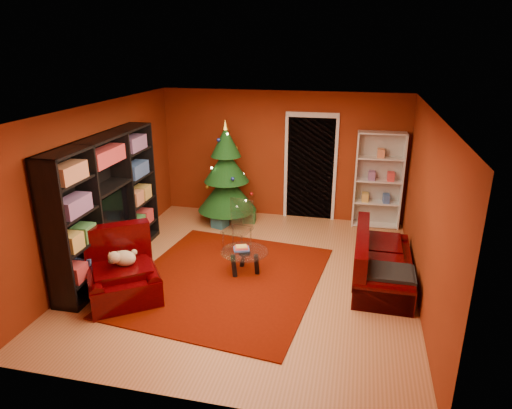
% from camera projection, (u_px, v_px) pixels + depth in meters
% --- Properties ---
extents(floor, '(5.00, 5.50, 0.05)m').
position_uv_depth(floor, '(250.00, 276.00, 7.25)').
color(floor, '#B16C3E').
rests_on(floor, ground).
extents(ceiling, '(5.00, 5.50, 0.05)m').
position_uv_depth(ceiling, '(250.00, 108.00, 6.36)').
color(ceiling, silver).
rests_on(ceiling, wall_back).
extents(wall_back, '(5.00, 0.05, 2.60)m').
position_uv_depth(wall_back, '(282.00, 155.00, 9.35)').
color(wall_back, maroon).
rests_on(wall_back, ground).
extents(wall_left, '(0.05, 5.50, 2.60)m').
position_uv_depth(wall_left, '(98.00, 186.00, 7.33)').
color(wall_left, maroon).
rests_on(wall_left, ground).
extents(wall_right, '(0.05, 5.50, 2.60)m').
position_uv_depth(wall_right, '(428.00, 211.00, 6.27)').
color(wall_right, maroon).
rests_on(wall_right, ground).
extents(doorway, '(1.06, 0.60, 2.16)m').
position_uv_depth(doorway, '(310.00, 169.00, 9.27)').
color(doorway, black).
rests_on(doorway, floor).
extents(rug, '(3.09, 3.50, 0.02)m').
position_uv_depth(rug, '(225.00, 280.00, 7.07)').
color(rug, '#5D0F01').
rests_on(rug, floor).
extents(media_unit, '(0.48, 2.80, 2.14)m').
position_uv_depth(media_unit, '(107.00, 205.00, 7.18)').
color(media_unit, black).
rests_on(media_unit, floor).
extents(christmas_tree, '(1.21, 1.21, 2.10)m').
position_uv_depth(christmas_tree, '(226.00, 173.00, 9.08)').
color(christmas_tree, '#0F3B13').
rests_on(christmas_tree, floor).
extents(gift_box_teal, '(0.33, 0.33, 0.27)m').
position_uv_depth(gift_box_teal, '(220.00, 221.00, 9.08)').
color(gift_box_teal, '#266983').
rests_on(gift_box_teal, floor).
extents(gift_box_green, '(0.27, 0.27, 0.25)m').
position_uv_depth(gift_box_green, '(249.00, 216.00, 9.34)').
color(gift_box_green, '#21612F').
rests_on(gift_box_green, floor).
extents(gift_box_red, '(0.29, 0.29, 0.23)m').
position_uv_depth(gift_box_red, '(219.00, 208.00, 9.86)').
color(gift_box_red, maroon).
rests_on(gift_box_red, floor).
extents(white_bookshelf, '(0.91, 0.36, 1.94)m').
position_uv_depth(white_bookshelf, '(378.00, 181.00, 8.87)').
color(white_bookshelf, white).
rests_on(white_bookshelf, floor).
extents(armchair, '(1.45, 1.45, 0.81)m').
position_uv_depth(armchair, '(123.00, 273.00, 6.45)').
color(armchair, '#2E0103').
rests_on(armchair, rug).
extents(dog, '(0.50, 0.48, 0.27)m').
position_uv_depth(dog, '(124.00, 258.00, 6.44)').
color(dog, beige).
rests_on(dog, armchair).
extents(sofa, '(0.87, 1.87, 0.80)m').
position_uv_depth(sofa, '(383.00, 258.00, 6.91)').
color(sofa, '#2E0103').
rests_on(sofa, rug).
extents(coffee_table, '(0.96, 0.96, 0.47)m').
position_uv_depth(coffee_table, '(245.00, 262.00, 7.24)').
color(coffee_table, gray).
rests_on(coffee_table, rug).
extents(acrylic_chair, '(0.52, 0.55, 0.84)m').
position_uv_depth(acrylic_chair, '(237.00, 230.00, 7.87)').
color(acrylic_chair, '#66605B').
rests_on(acrylic_chair, rug).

